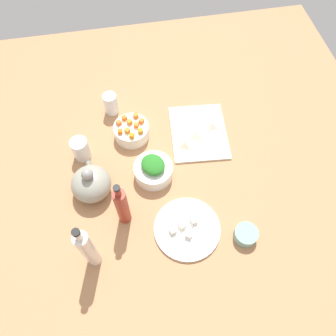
{
  "coord_description": "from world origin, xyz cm",
  "views": [
    {
      "loc": [
        -63.35,
        11.68,
        120.1
      ],
      "look_at": [
        0.0,
        0.0,
        8.0
      ],
      "focal_mm": 35.37,
      "sensor_mm": 36.0,
      "label": 1
    }
  ],
  "objects_px": {
    "bottle_1": "(122,206)",
    "drinking_glass_0": "(111,104)",
    "bowl_small_side": "(246,235)",
    "drinking_glass_1": "(81,149)",
    "cutting_board": "(199,132)",
    "bottle_0": "(88,249)",
    "bowl_greens": "(153,171)",
    "plate_tofu": "(187,229)",
    "bowl_carrots": "(132,131)",
    "teapot": "(91,183)"
  },
  "relations": [
    {
      "from": "bottle_1",
      "to": "bowl_greens",
      "type": "bearing_deg",
      "value": -39.31
    },
    {
      "from": "plate_tofu",
      "to": "bowl_carrots",
      "type": "relative_size",
      "value": 1.65
    },
    {
      "from": "bowl_small_side",
      "to": "bottle_1",
      "type": "bearing_deg",
      "value": 70.21
    },
    {
      "from": "bowl_greens",
      "to": "teapot",
      "type": "bearing_deg",
      "value": 96.29
    },
    {
      "from": "cutting_board",
      "to": "bottle_0",
      "type": "distance_m",
      "value": 0.68
    },
    {
      "from": "teapot",
      "to": "drinking_glass_0",
      "type": "height_order",
      "value": "teapot"
    },
    {
      "from": "plate_tofu",
      "to": "teapot",
      "type": "relative_size",
      "value": 1.44
    },
    {
      "from": "bowl_greens",
      "to": "bowl_carrots",
      "type": "bearing_deg",
      "value": 16.18
    },
    {
      "from": "bottle_1",
      "to": "drinking_glass_0",
      "type": "relative_size",
      "value": 2.57
    },
    {
      "from": "cutting_board",
      "to": "plate_tofu",
      "type": "height_order",
      "value": "plate_tofu"
    },
    {
      "from": "bowl_greens",
      "to": "bowl_small_side",
      "type": "relative_size",
      "value": 1.8
    },
    {
      "from": "plate_tofu",
      "to": "bottle_1",
      "type": "height_order",
      "value": "bottle_1"
    },
    {
      "from": "bottle_0",
      "to": "bottle_1",
      "type": "relative_size",
      "value": 1.14
    },
    {
      "from": "bottle_0",
      "to": "bottle_1",
      "type": "xyz_separation_m",
      "value": [
        0.13,
        -0.12,
        -0.02
      ]
    },
    {
      "from": "bottle_0",
      "to": "cutting_board",
      "type": "bearing_deg",
      "value": -45.97
    },
    {
      "from": "drinking_glass_0",
      "to": "bowl_small_side",
      "type": "bearing_deg",
      "value": -148.28
    },
    {
      "from": "plate_tofu",
      "to": "bowl_small_side",
      "type": "xyz_separation_m",
      "value": [
        -0.06,
        -0.2,
        0.01
      ]
    },
    {
      "from": "bottle_1",
      "to": "drinking_glass_1",
      "type": "height_order",
      "value": "bottle_1"
    },
    {
      "from": "cutting_board",
      "to": "drinking_glass_1",
      "type": "bearing_deg",
      "value": 92.9
    },
    {
      "from": "drinking_glass_1",
      "to": "bowl_small_side",
      "type": "bearing_deg",
      "value": -129.29
    },
    {
      "from": "cutting_board",
      "to": "bowl_greens",
      "type": "relative_size",
      "value": 1.91
    },
    {
      "from": "bottle_1",
      "to": "cutting_board",
      "type": "bearing_deg",
      "value": -47.22
    },
    {
      "from": "plate_tofu",
      "to": "bowl_greens",
      "type": "distance_m",
      "value": 0.26
    },
    {
      "from": "teapot",
      "to": "bottle_1",
      "type": "bearing_deg",
      "value": -141.72
    },
    {
      "from": "bowl_carrots",
      "to": "bowl_small_side",
      "type": "height_order",
      "value": "bowl_carrots"
    },
    {
      "from": "bowl_small_side",
      "to": "bottle_0",
      "type": "xyz_separation_m",
      "value": [
        0.02,
        0.54,
        0.1
      ]
    },
    {
      "from": "bowl_greens",
      "to": "drinking_glass_1",
      "type": "distance_m",
      "value": 0.31
    },
    {
      "from": "teapot",
      "to": "drinking_glass_1",
      "type": "distance_m",
      "value": 0.17
    },
    {
      "from": "bottle_0",
      "to": "plate_tofu",
      "type": "bearing_deg",
      "value": -81.99
    },
    {
      "from": "bottle_0",
      "to": "drinking_glass_1",
      "type": "relative_size",
      "value": 2.93
    },
    {
      "from": "bowl_greens",
      "to": "bottle_0",
      "type": "relative_size",
      "value": 0.53
    },
    {
      "from": "bowl_carrots",
      "to": "drinking_glass_0",
      "type": "bearing_deg",
      "value": 25.16
    },
    {
      "from": "bottle_0",
      "to": "bowl_greens",
      "type": "bearing_deg",
      "value": -40.84
    },
    {
      "from": "bowl_greens",
      "to": "bowl_carrots",
      "type": "xyz_separation_m",
      "value": [
        0.21,
        0.06,
        -0.0
      ]
    },
    {
      "from": "bowl_small_side",
      "to": "teapot",
      "type": "xyz_separation_m",
      "value": [
        0.29,
        0.53,
        0.04
      ]
    },
    {
      "from": "bowl_small_side",
      "to": "bottle_1",
      "type": "xyz_separation_m",
      "value": [
        0.15,
        0.42,
        0.09
      ]
    },
    {
      "from": "bowl_small_side",
      "to": "drinking_glass_1",
      "type": "xyz_separation_m",
      "value": [
        0.46,
        0.56,
        0.03
      ]
    },
    {
      "from": "plate_tofu",
      "to": "bottle_1",
      "type": "bearing_deg",
      "value": 68.42
    },
    {
      "from": "bowl_greens",
      "to": "drinking_glass_0",
      "type": "relative_size",
      "value": 1.54
    },
    {
      "from": "bowl_carrots",
      "to": "bowl_small_side",
      "type": "distance_m",
      "value": 0.63
    },
    {
      "from": "plate_tofu",
      "to": "bottle_1",
      "type": "relative_size",
      "value": 0.96
    },
    {
      "from": "plate_tofu",
      "to": "teapot",
      "type": "distance_m",
      "value": 0.4
    },
    {
      "from": "teapot",
      "to": "drinking_glass_1",
      "type": "height_order",
      "value": "teapot"
    },
    {
      "from": "teapot",
      "to": "bowl_carrots",
      "type": "bearing_deg",
      "value": -37.67
    },
    {
      "from": "bowl_carrots",
      "to": "drinking_glass_1",
      "type": "xyz_separation_m",
      "value": [
        -0.07,
        0.21,
        0.02
      ]
    },
    {
      "from": "bowl_greens",
      "to": "bottle_1",
      "type": "xyz_separation_m",
      "value": [
        -0.16,
        0.13,
        0.08
      ]
    },
    {
      "from": "cutting_board",
      "to": "bowl_small_side",
      "type": "xyz_separation_m",
      "value": [
        -0.48,
        -0.06,
        0.02
      ]
    },
    {
      "from": "bottle_0",
      "to": "drinking_glass_0",
      "type": "xyz_separation_m",
      "value": [
        0.66,
        -0.13,
        -0.08
      ]
    },
    {
      "from": "bottle_1",
      "to": "drinking_glass_0",
      "type": "height_order",
      "value": "bottle_1"
    },
    {
      "from": "bowl_carrots",
      "to": "bottle_0",
      "type": "relative_size",
      "value": 0.51
    }
  ]
}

